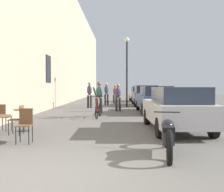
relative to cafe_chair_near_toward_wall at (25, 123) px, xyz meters
The scene contains 17 objects.
ground_plane 2.91m from the cafe_chair_near_toward_wall, 64.46° to the right, with size 88.00×88.00×0.00m, color #5B5954.
building_facade_left 12.60m from the cafe_chair_near_toward_wall, 100.98° to the left, with size 0.54×68.00×10.75m.
cafe_chair_near_toward_wall is the anchor object (origin of this frame).
cafe_table_mid 1.92m from the cafe_chair_near_toward_wall, 111.15° to the left, with size 0.64×0.64×0.72m.
cafe_chair_mid_toward_street 2.18m from the cafe_chair_near_toward_wall, 128.32° to the left, with size 0.43×0.43×0.89m.
cafe_chair_mid_toward_wall 1.29m from the cafe_chair_near_toward_wall, 118.50° to the left, with size 0.38×0.38×0.89m.
cyclist_on_bicycle 5.90m from the cafe_chair_near_toward_wall, 75.21° to the left, with size 0.52×1.76×1.74m.
pedestrian_near 9.10m from the cafe_chair_near_toward_wall, 74.53° to the left, with size 0.36×0.27×1.64m.
pedestrian_mid 11.01m from the cafe_chair_near_toward_wall, 87.50° to the left, with size 0.37×0.28×1.77m.
pedestrian_far 13.66m from the cafe_chair_near_toward_wall, 83.59° to the left, with size 0.36×0.27×1.76m.
pedestrian_furthest 15.52m from the cafe_chair_near_toward_wall, 81.97° to the left, with size 0.37×0.28×1.60m.
street_lamp 12.35m from the cafe_chair_near_toward_wall, 75.41° to the left, with size 0.32×0.32×4.90m.
parked_car_nearest 4.76m from the cafe_chair_near_toward_wall, 24.20° to the left, with size 1.80×4.10×1.45m.
parked_car_second 9.19m from the cafe_chair_near_toward_wall, 60.79° to the left, with size 1.87×4.23×1.49m.
parked_car_third 14.16m from the cafe_chair_near_toward_wall, 71.49° to the left, with size 1.84×4.33×1.54m.
parked_car_fourth 19.43m from the cafe_chair_near_toward_wall, 76.66° to the left, with size 1.83×4.18×1.47m.
parked_motorcycle 3.66m from the cafe_chair_near_toward_wall, 16.73° to the right, with size 0.62×2.14×0.92m.
Camera 1 is at (1.18, -4.11, 1.47)m, focal length 41.87 mm.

